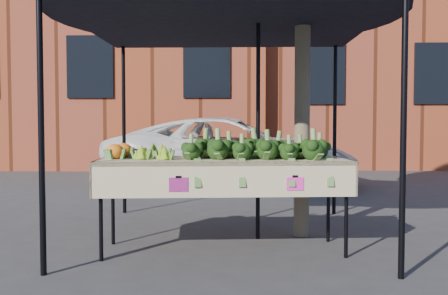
# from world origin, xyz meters

# --- Properties ---
(ground) EXTENTS (90.00, 90.00, 0.00)m
(ground) POSITION_xyz_m (0.00, 0.00, 0.00)
(ground) COLOR #313134
(table) EXTENTS (2.46, 1.00, 0.90)m
(table) POSITION_xyz_m (0.19, -0.04, 0.45)
(table) COLOR #BFB28F
(table) RESTS_ON ground
(canopy) EXTENTS (3.16, 3.16, 2.74)m
(canopy) POSITION_xyz_m (0.20, 0.56, 1.37)
(canopy) COLOR black
(canopy) RESTS_ON ground
(broccoli_heap) EXTENTS (1.47, 0.57, 0.25)m
(broccoli_heap) POSITION_xyz_m (0.52, -0.02, 1.03)
(broccoli_heap) COLOR black
(broccoli_heap) RESTS_ON table
(romanesco_cluster) EXTENTS (0.43, 0.57, 0.20)m
(romanesco_cluster) POSITION_xyz_m (-0.47, -0.01, 1.00)
(romanesco_cluster) COLOR #8AB82C
(romanesco_cluster) RESTS_ON table
(cauliflower_pair) EXTENTS (0.23, 0.43, 0.18)m
(cauliflower_pair) POSITION_xyz_m (-0.84, 0.02, 0.99)
(cauliflower_pair) COLOR orange
(cauliflower_pair) RESTS_ON table
(vehicle) EXTENTS (1.59, 2.40, 4.91)m
(vehicle) POSITION_xyz_m (0.18, 5.10, 2.46)
(vehicle) COLOR white
(vehicle) RESTS_ON ground
(street_tree) EXTENTS (2.49, 2.49, 4.91)m
(street_tree) POSITION_xyz_m (1.03, 0.63, 2.45)
(street_tree) COLOR #1E4C14
(street_tree) RESTS_ON ground
(building_left) EXTENTS (12.00, 8.00, 9.00)m
(building_left) POSITION_xyz_m (-5.00, 12.00, 4.50)
(building_left) COLOR brown
(building_left) RESTS_ON ground
(building_right) EXTENTS (12.00, 8.00, 8.50)m
(building_right) POSITION_xyz_m (7.00, 12.50, 4.25)
(building_right) COLOR brown
(building_right) RESTS_ON ground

